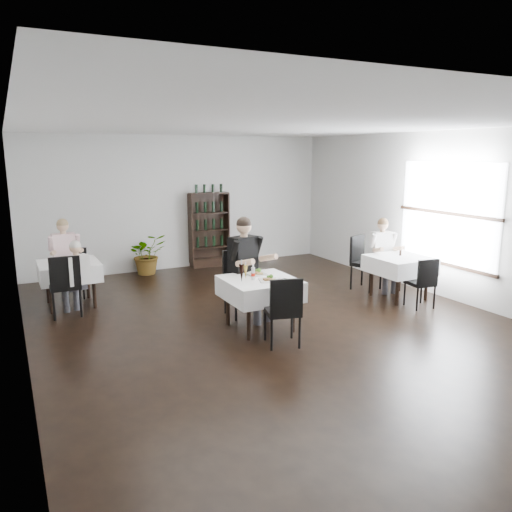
# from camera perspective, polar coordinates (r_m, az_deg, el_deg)

# --- Properties ---
(room_shell) EXTENTS (9.00, 9.00, 9.00)m
(room_shell) POSITION_cam_1_polar(r_m,az_deg,el_deg) (7.40, 2.53, 3.12)
(room_shell) COLOR black
(room_shell) RESTS_ON ground
(window_right) EXTENTS (0.06, 2.30, 1.85)m
(window_right) POSITION_cam_1_polar(r_m,az_deg,el_deg) (9.59, 21.04, 4.30)
(window_right) COLOR white
(window_right) RESTS_ON room_shell
(wine_shelf) EXTENTS (0.90, 0.28, 1.75)m
(wine_shelf) POSITION_cam_1_polar(r_m,az_deg,el_deg) (11.62, -5.36, 2.95)
(wine_shelf) COLOR black
(wine_shelf) RESTS_ON ground
(main_table) EXTENTS (1.03, 1.03, 0.77)m
(main_table) POSITION_cam_1_polar(r_m,az_deg,el_deg) (7.45, 0.45, -3.74)
(main_table) COLOR black
(main_table) RESTS_ON ground
(left_table) EXTENTS (0.98, 0.98, 0.77)m
(left_table) POSITION_cam_1_polar(r_m,az_deg,el_deg) (9.14, -20.57, -1.59)
(left_table) COLOR black
(left_table) RESTS_ON ground
(right_table) EXTENTS (0.98, 0.98, 0.77)m
(right_table) POSITION_cam_1_polar(r_m,az_deg,el_deg) (9.39, 16.09, -0.97)
(right_table) COLOR black
(right_table) RESTS_ON ground
(potted_tree) EXTENTS (0.87, 0.77, 0.89)m
(potted_tree) POSITION_cam_1_polar(r_m,az_deg,el_deg) (11.13, -12.32, 0.23)
(potted_tree) COLOR #296021
(potted_tree) RESTS_ON ground
(main_chair_far) EXTENTS (0.48, 0.49, 1.06)m
(main_chair_far) POSITION_cam_1_polar(r_m,az_deg,el_deg) (8.13, -1.86, -2.55)
(main_chair_far) COLOR black
(main_chair_far) RESTS_ON ground
(main_chair_near) EXTENTS (0.55, 0.55, 0.98)m
(main_chair_near) POSITION_cam_1_polar(r_m,az_deg,el_deg) (6.78, 3.20, -5.86)
(main_chair_near) COLOR black
(main_chair_near) RESTS_ON ground
(left_chair_far) EXTENTS (0.51, 0.52, 0.89)m
(left_chair_far) POSITION_cam_1_polar(r_m,az_deg,el_deg) (9.76, -19.96, -1.43)
(left_chair_far) COLOR black
(left_chair_far) RESTS_ON ground
(left_chair_near) EXTENTS (0.47, 0.47, 1.02)m
(left_chair_near) POSITION_cam_1_polar(r_m,az_deg,el_deg) (8.54, -21.00, -2.78)
(left_chair_near) COLOR black
(left_chair_near) RESTS_ON ground
(right_chair_far) EXTENTS (0.62, 0.62, 1.04)m
(right_chair_far) POSITION_cam_1_polar(r_m,az_deg,el_deg) (9.88, 12.11, -0.31)
(right_chair_far) COLOR black
(right_chair_far) RESTS_ON ground
(right_chair_near) EXTENTS (0.45, 0.45, 0.88)m
(right_chair_near) POSITION_cam_1_polar(r_m,az_deg,el_deg) (8.90, 18.56, -2.59)
(right_chair_near) COLOR black
(right_chair_near) RESTS_ON ground
(diner_main) EXTENTS (0.70, 0.75, 1.64)m
(diner_main) POSITION_cam_1_polar(r_m,az_deg,el_deg) (7.82, -0.97, -0.51)
(diner_main) COLOR #3B3C43
(diner_main) RESTS_ON ground
(diner_left_far) EXTENTS (0.55, 0.56, 1.44)m
(diner_left_far) POSITION_cam_1_polar(r_m,az_deg,el_deg) (9.71, -20.97, 0.43)
(diner_left_far) COLOR #3B3C43
(diner_left_far) RESTS_ON ground
(diner_left_near) EXTENTS (0.52, 0.56, 1.24)m
(diner_left_near) POSITION_cam_1_polar(r_m,az_deg,el_deg) (8.57, -19.94, -1.70)
(diner_left_near) COLOR #3B3C43
(diner_left_near) RESTS_ON ground
(diner_right_far) EXTENTS (0.56, 0.58, 1.40)m
(diner_right_far) POSITION_cam_1_polar(r_m,az_deg,el_deg) (9.80, 14.37, 0.79)
(diner_right_far) COLOR #3B3C43
(diner_right_far) RESTS_ON ground
(plate_far) EXTENTS (0.28, 0.28, 0.08)m
(plate_far) POSITION_cam_1_polar(r_m,az_deg,el_deg) (7.66, 0.11, -2.00)
(plate_far) COLOR white
(plate_far) RESTS_ON main_table
(plate_near) EXTENTS (0.34, 0.34, 0.08)m
(plate_near) POSITION_cam_1_polar(r_m,az_deg,el_deg) (7.29, 1.49, -2.71)
(plate_near) COLOR white
(plate_near) RESTS_ON main_table
(pilsner_dark) EXTENTS (0.08, 0.08, 0.33)m
(pilsner_dark) POSITION_cam_1_polar(r_m,az_deg,el_deg) (7.19, -1.66, -1.97)
(pilsner_dark) COLOR black
(pilsner_dark) RESTS_ON main_table
(pilsner_lager) EXTENTS (0.06, 0.06, 0.26)m
(pilsner_lager) POSITION_cam_1_polar(r_m,az_deg,el_deg) (7.38, -1.19, -1.83)
(pilsner_lager) COLOR gold
(pilsner_lager) RESTS_ON main_table
(coke_bottle) EXTENTS (0.06, 0.06, 0.23)m
(coke_bottle) POSITION_cam_1_polar(r_m,az_deg,el_deg) (7.33, -0.33, -2.02)
(coke_bottle) COLOR silver
(coke_bottle) RESTS_ON main_table
(napkin_cutlery) EXTENTS (0.25, 0.23, 0.02)m
(napkin_cutlery) POSITION_cam_1_polar(r_m,az_deg,el_deg) (7.32, 3.23, -2.78)
(napkin_cutlery) COLOR black
(napkin_cutlery) RESTS_ON main_table
(pepper_mill) EXTENTS (0.04, 0.04, 0.10)m
(pepper_mill) POSITION_cam_1_polar(r_m,az_deg,el_deg) (9.46, 16.18, 0.36)
(pepper_mill) COLOR black
(pepper_mill) RESTS_ON right_table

